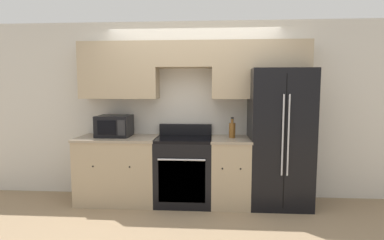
# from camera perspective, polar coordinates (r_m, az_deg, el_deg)

# --- Properties ---
(ground_plane) EXTENTS (12.00, 12.00, 0.00)m
(ground_plane) POSITION_cam_1_polar(r_m,az_deg,el_deg) (4.15, -0.29, -16.98)
(ground_plane) COLOR #937A5B
(wall_back) EXTENTS (8.00, 0.39, 2.60)m
(wall_back) POSITION_cam_1_polar(r_m,az_deg,el_deg) (4.41, 0.32, 4.74)
(wall_back) COLOR beige
(wall_back) RESTS_ON ground_plane
(lower_cabinets_left) EXTENTS (1.13, 0.64, 0.94)m
(lower_cabinets_left) POSITION_cam_1_polar(r_m,az_deg,el_deg) (4.49, -13.82, -9.06)
(lower_cabinets_left) COLOR tan
(lower_cabinets_left) RESTS_ON ground_plane
(lower_cabinets_right) EXTENTS (0.54, 0.64, 0.94)m
(lower_cabinets_right) POSITION_cam_1_polar(r_m,az_deg,el_deg) (4.29, 7.23, -9.62)
(lower_cabinets_right) COLOR tan
(lower_cabinets_right) RESTS_ON ground_plane
(oven_range) EXTENTS (0.78, 0.65, 1.10)m
(oven_range) POSITION_cam_1_polar(r_m,az_deg,el_deg) (4.30, -1.56, -9.49)
(oven_range) COLOR black
(oven_range) RESTS_ON ground_plane
(refrigerator) EXTENTS (0.82, 0.80, 1.88)m
(refrigerator) POSITION_cam_1_polar(r_m,az_deg,el_deg) (4.35, 16.12, -3.22)
(refrigerator) COLOR black
(refrigerator) RESTS_ON ground_plane
(microwave) EXTENTS (0.47, 0.41, 0.30)m
(microwave) POSITION_cam_1_polar(r_m,az_deg,el_deg) (4.44, -14.56, -1.09)
(microwave) COLOR black
(microwave) RESTS_ON lower_cabinets_left
(bottle) EXTENTS (0.09, 0.09, 0.29)m
(bottle) POSITION_cam_1_polar(r_m,az_deg,el_deg) (4.22, 7.66, -1.82)
(bottle) COLOR brown
(bottle) RESTS_ON lower_cabinets_right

